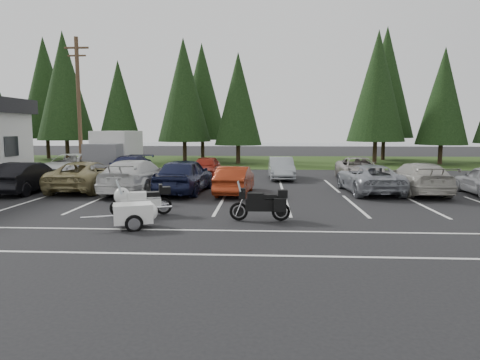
% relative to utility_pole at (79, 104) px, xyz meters
% --- Properties ---
extents(ground, '(120.00, 120.00, 0.00)m').
position_rel_utility_pole_xyz_m(ground, '(10.00, -12.00, -4.70)').
color(ground, black).
rests_on(ground, ground).
extents(grass_strip, '(80.00, 16.00, 0.01)m').
position_rel_utility_pole_xyz_m(grass_strip, '(10.00, 12.00, -4.69)').
color(grass_strip, '#203811').
rests_on(grass_strip, ground).
extents(lake_water, '(70.00, 50.00, 0.02)m').
position_rel_utility_pole_xyz_m(lake_water, '(14.00, 43.00, -4.70)').
color(lake_water, slate).
rests_on(lake_water, ground).
extents(utility_pole, '(1.60, 0.26, 9.00)m').
position_rel_utility_pole_xyz_m(utility_pole, '(0.00, 0.00, 0.00)').
color(utility_pole, '#473321').
rests_on(utility_pole, ground).
extents(box_truck, '(2.40, 5.60, 2.90)m').
position_rel_utility_pole_xyz_m(box_truck, '(2.00, 0.50, -3.25)').
color(box_truck, silver).
rests_on(box_truck, ground).
extents(stall_markings, '(32.00, 16.00, 0.01)m').
position_rel_utility_pole_xyz_m(stall_markings, '(10.00, -10.00, -4.69)').
color(stall_markings, silver).
rests_on(stall_markings, ground).
extents(conifer_2, '(5.10, 5.10, 11.89)m').
position_rel_utility_pole_xyz_m(conifer_2, '(-6.00, 10.80, 2.25)').
color(conifer_2, '#332316').
rests_on(conifer_2, ground).
extents(conifer_3, '(3.87, 3.87, 9.02)m').
position_rel_utility_pole_xyz_m(conifer_3, '(-0.50, 9.40, 0.57)').
color(conifer_3, '#332316').
rests_on(conifer_3, ground).
extents(conifer_4, '(4.80, 4.80, 11.17)m').
position_rel_utility_pole_xyz_m(conifer_4, '(5.00, 10.90, 1.83)').
color(conifer_4, '#332316').
rests_on(conifer_4, ground).
extents(conifer_5, '(4.14, 4.14, 9.63)m').
position_rel_utility_pole_xyz_m(conifer_5, '(10.00, 9.60, 0.93)').
color(conifer_5, '#332316').
rests_on(conifer_5, ground).
extents(conifer_6, '(4.93, 4.93, 11.48)m').
position_rel_utility_pole_xyz_m(conifer_6, '(22.00, 10.10, 2.01)').
color(conifer_6, '#332316').
rests_on(conifer_6, ground).
extents(conifer_7, '(4.27, 4.27, 9.94)m').
position_rel_utility_pole_xyz_m(conifer_7, '(27.50, 9.80, 1.11)').
color(conifer_7, '#332316').
rests_on(conifer_7, ground).
extents(conifer_back_a, '(5.28, 5.28, 12.30)m').
position_rel_utility_pole_xyz_m(conifer_back_a, '(-10.00, 15.00, 2.49)').
color(conifer_back_a, '#332316').
rests_on(conifer_back_a, ground).
extents(conifer_back_b, '(4.97, 4.97, 11.58)m').
position_rel_utility_pole_xyz_m(conifer_back_b, '(6.00, 15.50, 2.07)').
color(conifer_back_b, '#332316').
rests_on(conifer_back_b, ground).
extents(conifer_back_c, '(5.50, 5.50, 12.81)m').
position_rel_utility_pole_xyz_m(conifer_back_c, '(24.00, 14.80, 2.80)').
color(conifer_back_c, '#332316').
rests_on(conifer_back_c, ground).
extents(car_near_1, '(1.62, 4.49, 1.47)m').
position_rel_utility_pole_xyz_m(car_near_1, '(0.92, -8.27, -3.96)').
color(car_near_1, black).
rests_on(car_near_1, ground).
extents(car_near_2, '(2.43, 5.24, 1.45)m').
position_rel_utility_pole_xyz_m(car_near_2, '(3.45, -7.37, -3.97)').
color(car_near_2, '#918454').
rests_on(car_near_2, ground).
extents(car_near_3, '(2.61, 5.63, 1.59)m').
position_rel_utility_pole_xyz_m(car_near_3, '(6.15, -7.98, -3.90)').
color(car_near_3, silver).
rests_on(car_near_3, ground).
extents(car_near_4, '(2.42, 5.06, 1.67)m').
position_rel_utility_pole_xyz_m(car_near_4, '(8.48, -7.96, -3.86)').
color(car_near_4, '#171C3A').
rests_on(car_near_4, ground).
extents(car_near_5, '(1.74, 4.12, 1.32)m').
position_rel_utility_pole_xyz_m(car_near_5, '(10.90, -8.19, -4.04)').
color(car_near_5, maroon).
rests_on(car_near_5, ground).
extents(car_near_6, '(2.56, 5.04, 1.36)m').
position_rel_utility_pole_xyz_m(car_near_6, '(17.29, -7.40, -4.02)').
color(car_near_6, gray).
rests_on(car_near_6, ground).
extents(car_near_7, '(2.08, 5.07, 1.47)m').
position_rel_utility_pole_xyz_m(car_near_7, '(19.54, -7.51, -3.96)').
color(car_near_7, '#A8A59A').
rests_on(car_near_7, ground).
extents(car_far_0, '(2.59, 5.42, 1.49)m').
position_rel_utility_pole_xyz_m(car_far_0, '(0.15, -1.96, -3.95)').
color(car_far_0, white).
rests_on(car_far_0, ground).
extents(car_far_1, '(2.38, 4.97, 1.40)m').
position_rel_utility_pole_xyz_m(car_far_1, '(3.94, -2.38, -4.00)').
color(car_far_1, '#181A3C').
rests_on(car_far_1, ground).
extents(car_far_2, '(1.64, 4.01, 1.36)m').
position_rel_utility_pole_xyz_m(car_far_2, '(8.69, -1.86, -4.02)').
color(car_far_2, maroon).
rests_on(car_far_2, ground).
extents(car_far_3, '(1.53, 4.06, 1.32)m').
position_rel_utility_pole_xyz_m(car_far_3, '(13.32, -2.02, -4.04)').
color(car_far_3, gray).
rests_on(car_far_3, ground).
extents(car_far_4, '(2.38, 4.94, 1.36)m').
position_rel_utility_pole_xyz_m(car_far_4, '(17.89, -2.47, -4.02)').
color(car_far_4, '#9F9791').
rests_on(car_far_4, ground).
extents(touring_motorcycle, '(2.49, 1.42, 1.32)m').
position_rel_utility_pole_xyz_m(touring_motorcycle, '(7.94, -13.39, -4.04)').
color(touring_motorcycle, white).
rests_on(touring_motorcycle, ground).
extents(cargo_trailer, '(1.90, 1.47, 0.78)m').
position_rel_utility_pole_xyz_m(cargo_trailer, '(8.24, -15.32, -4.31)').
color(cargo_trailer, white).
rests_on(cargo_trailer, ground).
extents(adventure_motorcycle, '(2.24, 0.82, 1.36)m').
position_rel_utility_pole_xyz_m(adventure_motorcycle, '(12.13, -14.04, -4.02)').
color(adventure_motorcycle, black).
rests_on(adventure_motorcycle, ground).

